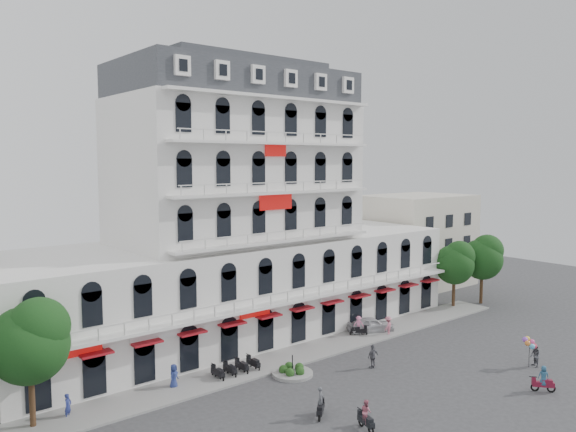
# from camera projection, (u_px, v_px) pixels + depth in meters

# --- Properties ---
(ground) EXTENTS (120.00, 120.00, 0.00)m
(ground) POSITION_uv_depth(u_px,v_px,m) (377.00, 389.00, 40.69)
(ground) COLOR #38383A
(ground) RESTS_ON ground
(sidewalk) EXTENTS (53.00, 4.00, 0.16)m
(sidewalk) POSITION_uv_depth(u_px,v_px,m) (297.00, 355.00, 47.62)
(sidewalk) COLOR gray
(sidewalk) RESTS_ON ground
(main_building) EXTENTS (45.00, 15.00, 25.80)m
(main_building) POSITION_uv_depth(u_px,v_px,m) (237.00, 230.00, 53.58)
(main_building) COLOR silver
(main_building) RESTS_ON ground
(flank_building_east) EXTENTS (14.00, 10.00, 12.00)m
(flank_building_east) POSITION_uv_depth(u_px,v_px,m) (416.00, 240.00, 74.39)
(flank_building_east) COLOR beige
(flank_building_east) RESTS_ON ground
(traffic_island) EXTENTS (3.20, 3.20, 1.60)m
(traffic_island) POSITION_uv_depth(u_px,v_px,m) (292.00, 372.00, 43.40)
(traffic_island) COLOR gray
(traffic_island) RESTS_ON ground
(parked_scooter_row) EXTENTS (4.40, 1.80, 1.10)m
(parked_scooter_row) POSITION_uv_depth(u_px,v_px,m) (236.00, 375.00, 43.48)
(parked_scooter_row) COLOR black
(parked_scooter_row) RESTS_ON ground
(tree_west_inner) EXTENTS (4.76, 4.76, 8.25)m
(tree_west_inner) POSITION_uv_depth(u_px,v_px,m) (30.00, 339.00, 34.25)
(tree_west_inner) COLOR #382314
(tree_west_inner) RESTS_ON ground
(tree_east_inner) EXTENTS (4.40, 4.37, 7.57)m
(tree_east_inner) POSITION_uv_depth(u_px,v_px,m) (455.00, 262.00, 63.00)
(tree_east_inner) COLOR #382314
(tree_east_inner) RESTS_ON ground
(tree_east_outer) EXTENTS (4.65, 4.65, 8.05)m
(tree_east_outer) POSITION_uv_depth(u_px,v_px,m) (483.00, 256.00, 64.72)
(tree_east_outer) COLOR #382314
(tree_east_outer) RESTS_ON ground
(parked_car) EXTENTS (4.91, 3.40, 1.55)m
(parked_car) POSITION_uv_depth(u_px,v_px,m) (371.00, 325.00, 54.07)
(parked_car) COLOR silver
(parked_car) RESTS_ON ground
(rider_west) EXTENTS (1.38, 1.23, 2.06)m
(rider_west) POSITION_uv_depth(u_px,v_px,m) (321.00, 404.00, 36.18)
(rider_west) COLOR black
(rider_west) RESTS_ON ground
(rider_southwest) EXTENTS (0.73, 1.68, 1.96)m
(rider_southwest) POSITION_uv_depth(u_px,v_px,m) (366.00, 415.00, 34.47)
(rider_southwest) COLOR black
(rider_southwest) RESTS_ON ground
(rider_east) EXTENTS (1.21, 1.40, 1.92)m
(rider_east) POSITION_uv_depth(u_px,v_px,m) (543.00, 379.00, 40.20)
(rider_east) COLOR maroon
(rider_east) RESTS_ON ground
(rider_center) EXTENTS (1.41, 1.21, 1.98)m
(rider_center) POSITION_uv_depth(u_px,v_px,m) (359.00, 326.00, 52.86)
(rider_center) COLOR black
(rider_center) RESTS_ON ground
(pedestrian_left) EXTENTS (1.06, 0.97, 1.81)m
(pedestrian_left) POSITION_uv_depth(u_px,v_px,m) (174.00, 376.00, 40.80)
(pedestrian_left) COLOR navy
(pedestrian_left) RESTS_ON ground
(pedestrian_mid) EXTENTS (1.13, 0.49, 1.92)m
(pedestrian_mid) POSITION_uv_depth(u_px,v_px,m) (373.00, 356.00, 44.81)
(pedestrian_mid) COLOR #595961
(pedestrian_mid) RESTS_ON ground
(pedestrian_right) EXTENTS (1.35, 1.03, 1.85)m
(pedestrian_right) POSITION_uv_depth(u_px,v_px,m) (388.00, 326.00, 53.12)
(pedestrian_right) COLOR #CC6C83
(pedestrian_right) RESTS_ON ground
(pedestrian_far) EXTENTS (0.71, 0.68, 1.63)m
(pedestrian_far) POSITION_uv_depth(u_px,v_px,m) (68.00, 406.00, 36.06)
(pedestrian_far) COLOR navy
(pedestrian_far) RESTS_ON ground
(balloon_vendor) EXTENTS (1.50, 1.38, 2.45)m
(balloon_vendor) POSITION_uv_depth(u_px,v_px,m) (533.00, 352.00, 45.01)
(balloon_vendor) COLOR slate
(balloon_vendor) RESTS_ON ground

